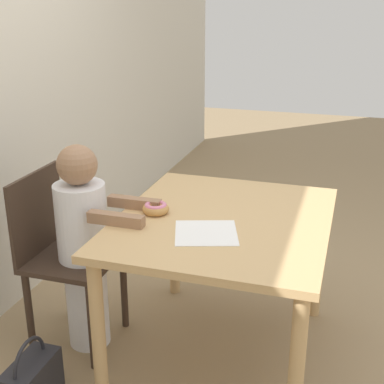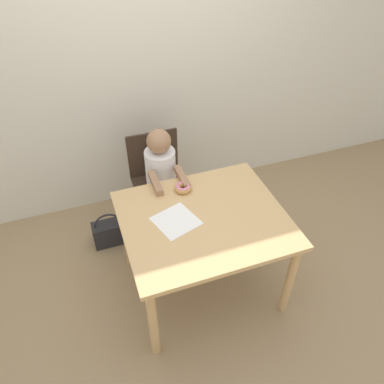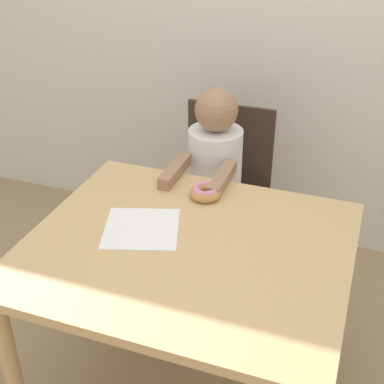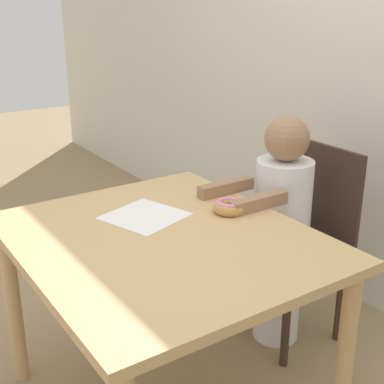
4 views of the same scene
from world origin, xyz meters
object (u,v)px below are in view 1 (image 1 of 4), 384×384
Objects in this scene: chair at (64,254)px; child_figure at (85,247)px; donut at (156,208)px; handbag at (32,382)px.

chair is 0.13m from child_figure.
chair is 7.18× the size of donut.
handbag is at bearing -168.94° from chair.
donut is at bearing -81.20° from chair.
child_figure is at bearing 101.72° from donut.
chair is 0.54m from donut.
child_figure is 0.64m from handbag.
handbag is (-0.48, -0.09, -0.36)m from chair.
donut is 0.37× the size of handbag.
chair reaches higher than donut.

